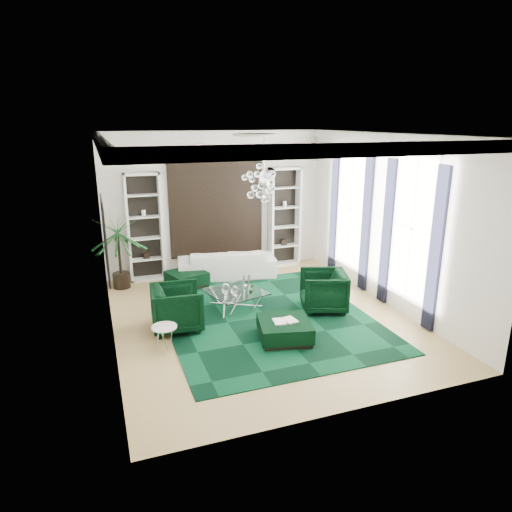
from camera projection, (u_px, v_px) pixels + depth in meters
name	position (u px, v px, depth m)	size (l,w,h in m)	color
floor	(260.00, 318.00, 9.75)	(6.00, 7.00, 0.02)	tan
ceiling	(261.00, 133.00, 8.66)	(6.00, 7.00, 0.02)	white
wall_back	(216.00, 203.00, 12.37)	(6.00, 0.02, 3.80)	white
wall_front	(353.00, 289.00, 6.04)	(6.00, 0.02, 3.80)	white
wall_left	(105.00, 244.00, 8.23)	(0.02, 7.00, 3.80)	white
wall_right	(387.00, 220.00, 10.18)	(0.02, 7.00, 3.80)	white
crown_molding	(261.00, 139.00, 8.69)	(6.00, 7.00, 0.18)	white
ceiling_medallion	(256.00, 135.00, 8.94)	(0.90, 0.90, 0.05)	white
tapestry	(216.00, 203.00, 12.32)	(2.50, 0.06, 2.80)	black
shelving_left	(145.00, 228.00, 11.70)	(0.90, 0.38, 2.80)	white
shelving_right	(284.00, 217.00, 12.96)	(0.90, 0.38, 2.80)	white
painting	(106.00, 239.00, 8.80)	(0.04, 1.30, 1.60)	black
window_near	(412.00, 229.00, 9.36)	(0.03, 1.10, 2.90)	white
curtain_near_a	(436.00, 251.00, 8.72)	(0.07, 0.30, 3.25)	black
curtain_near_b	(387.00, 233.00, 10.12)	(0.07, 0.30, 3.25)	black
window_far	(351.00, 209.00, 11.53)	(0.03, 1.10, 2.90)	white
curtain_far_a	(366.00, 225.00, 10.88)	(0.07, 0.30, 3.25)	black
curtain_far_b	(334.00, 213.00, 12.29)	(0.07, 0.30, 3.25)	black
rug	(266.00, 317.00, 9.74)	(4.20, 5.00, 0.02)	black
sofa	(227.00, 263.00, 12.21)	(2.57, 1.00, 0.75)	silver
armchair_left	(177.00, 308.00, 9.11)	(0.97, 0.99, 0.90)	black
armchair_right	(323.00, 291.00, 10.03)	(0.95, 0.98, 0.89)	black
coffee_table	(236.00, 299.00, 10.21)	(1.14, 1.14, 0.39)	white
ottoman_side	(187.00, 279.00, 11.53)	(0.86, 0.86, 0.38)	black
ottoman_front	(285.00, 330.00, 8.71)	(0.97, 0.97, 0.39)	black
book	(285.00, 320.00, 8.65)	(0.46, 0.30, 0.03)	white
side_table	(165.00, 338.00, 8.35)	(0.46, 0.46, 0.44)	white
palm	(118.00, 243.00, 11.17)	(1.44, 1.44, 2.30)	#17521F
chandelier	(264.00, 183.00, 9.09)	(0.89, 0.89, 0.80)	white
table_plant	(251.00, 289.00, 10.00)	(0.12, 0.10, 0.22)	#17521F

